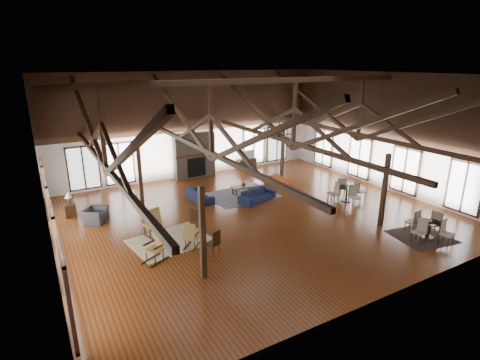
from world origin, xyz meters
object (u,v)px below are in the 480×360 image
sofa_orange (277,181)px  armchair (95,215)px  coffee_table (243,187)px  sofa_navy_front (257,195)px  cafe_table_near (429,227)px  tv_console (246,163)px  cafe_table_far (347,191)px  sofa_navy_left (199,195)px

sofa_orange → armchair: armchair is taller
armchair → coffee_table: bearing=-54.5°
sofa_navy_front → cafe_table_near: bearing=-79.5°
tv_console → sofa_navy_front: bearing=-115.3°
sofa_orange → tv_console: size_ratio=1.42×
cafe_table_near → coffee_table: bearing=115.5°
sofa_navy_front → cafe_table_far: 4.35m
armchair → sofa_navy_left: bearing=-51.5°
sofa_navy_left → sofa_orange: (4.62, -0.02, -0.02)m
coffee_table → cafe_table_far: size_ratio=0.61×
sofa_navy_left → armchair: bearing=89.6°
coffee_table → cafe_table_near: bearing=-59.2°
sofa_navy_front → coffee_table: 1.20m
armchair → cafe_table_near: 13.45m
sofa_orange → coffee_table: sofa_orange is taller
tv_console → cafe_table_far: bearing=-80.5°
sofa_navy_front → tv_console: bearing=46.7°
armchair → cafe_table_near: size_ratio=0.52×
sofa_navy_left → coffee_table: 2.31m
sofa_navy_front → coffee_table: sofa_navy_front is taller
sofa_navy_left → armchair: 4.87m
sofa_navy_front → cafe_table_far: size_ratio=1.03×
sofa_navy_front → sofa_orange: size_ratio=1.14×
sofa_orange → sofa_navy_left: bearing=-86.2°
armchair → cafe_table_far: cafe_table_far is taller
sofa_orange → cafe_table_far: (1.58, -3.60, 0.24)m
cafe_table_far → sofa_orange: bearing=113.7°
cafe_table_far → armchair: bearing=162.9°
armchair → tv_console: size_ratio=0.77×
sofa_navy_left → cafe_table_far: (6.20, -3.61, 0.22)m
cafe_table_far → coffee_table: bearing=139.5°
sofa_navy_left → cafe_table_near: cafe_table_near is taller
coffee_table → cafe_table_near: (3.73, -7.82, 0.09)m
sofa_orange → tv_console: bearing=179.2°
sofa_orange → cafe_table_far: size_ratio=0.90×
sofa_navy_front → tv_console: 5.88m
sofa_navy_left → cafe_table_far: cafe_table_far is taller
coffee_table → tv_console: 4.91m
sofa_navy_left → sofa_orange: bearing=-93.1°
sofa_navy_front → sofa_orange: sofa_navy_front is taller
coffee_table → cafe_table_near: 8.66m
sofa_navy_front → cafe_table_far: bearing=-47.6°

